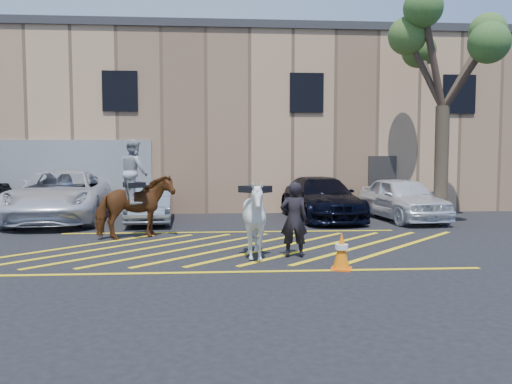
{
  "coord_description": "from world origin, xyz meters",
  "views": [
    {
      "loc": [
        -0.25,
        -12.06,
        2.17
      ],
      "look_at": [
        0.6,
        0.2,
        1.3
      ],
      "focal_mm": 35.0,
      "sensor_mm": 36.0,
      "label": 1
    }
  ],
  "objects": [
    {
      "name": "ground",
      "position": [
        0.0,
        0.0,
        0.0
      ],
      "size": [
        90.0,
        90.0,
        0.0
      ],
      "primitive_type": "plane",
      "color": "black",
      "rests_on": "ground"
    },
    {
      "name": "handler",
      "position": [
        1.3,
        -1.45,
        0.82
      ],
      "size": [
        0.6,
        0.4,
        1.63
      ],
      "primitive_type": "imported",
      "rotation": [
        0.0,
        0.0,
        3.13
      ],
      "color": "black",
      "rests_on": "ground"
    },
    {
      "name": "hatching_zone",
      "position": [
        -0.0,
        -0.3,
        0.01
      ],
      "size": [
        12.6,
        5.12,
        0.01
      ],
      "color": "yellow",
      "rests_on": "ground"
    },
    {
      "name": "traffic_cone",
      "position": [
        2.05,
        -2.71,
        0.37
      ],
      "size": [
        0.48,
        0.48,
        0.73
      ],
      "color": "#FF580A",
      "rests_on": "ground"
    },
    {
      "name": "car_blue_suv",
      "position": [
        3.19,
        5.0,
        0.73
      ],
      "size": [
        2.51,
        5.2,
        1.46
      ],
      "primitive_type": "imported",
      "rotation": [
        0.0,
        0.0,
        0.1
      ],
      "color": "black",
      "rests_on": "ground"
    },
    {
      "name": "car_silver_sedan",
      "position": [
        -2.61,
        4.58,
        0.65
      ],
      "size": [
        1.68,
        4.04,
        1.3
      ],
      "primitive_type": "imported",
      "rotation": [
        0.0,
        0.0,
        0.08
      ],
      "color": "#949AA1",
      "rests_on": "ground"
    },
    {
      "name": "car_white_pickup",
      "position": [
        -5.62,
        5.03,
        0.86
      ],
      "size": [
        3.42,
        6.41,
        1.71
      ],
      "primitive_type": "imported",
      "rotation": [
        0.0,
        0.0,
        0.1
      ],
      "color": "silver",
      "rests_on": "ground"
    },
    {
      "name": "mounted_bay",
      "position": [
        -2.56,
        1.29,
        1.06
      ],
      "size": [
        2.19,
        1.71,
        2.63
      ],
      "color": "#5A2815",
      "rests_on": "ground"
    },
    {
      "name": "tree",
      "position": [
        6.85,
        3.66,
        5.69
      ],
      "size": [
        3.99,
        4.37,
        7.31
      ],
      "color": "#4B3D2D",
      "rests_on": "ground"
    },
    {
      "name": "warehouse",
      "position": [
        -0.01,
        11.99,
        3.65
      ],
      "size": [
        32.42,
        10.2,
        7.3
      ],
      "color": "tan",
      "rests_on": "ground"
    },
    {
      "name": "car_white_suv",
      "position": [
        5.91,
        4.52,
        0.74
      ],
      "size": [
        2.23,
        4.53,
        1.49
      ],
      "primitive_type": "imported",
      "rotation": [
        0.0,
        0.0,
        0.11
      ],
      "color": "white",
      "rests_on": "ground"
    },
    {
      "name": "saddled_white",
      "position": [
        0.45,
        -1.61,
        0.84
      ],
      "size": [
        2.02,
        2.03,
        1.67
      ],
      "color": "silver",
      "rests_on": "ground"
    }
  ]
}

